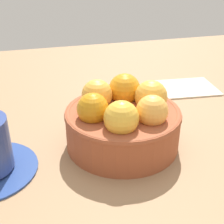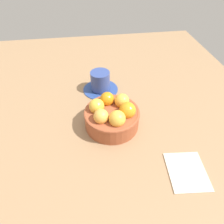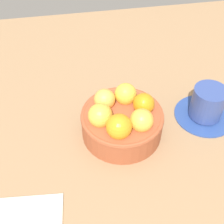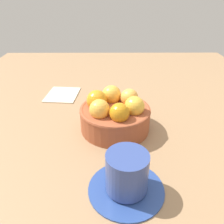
% 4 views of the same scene
% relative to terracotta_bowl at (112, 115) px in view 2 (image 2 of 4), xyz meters
% --- Properties ---
extents(ground_plane, '(1.40, 1.08, 0.04)m').
position_rel_terracotta_bowl_xyz_m(ground_plane, '(0.00, 0.00, -0.06)').
color(ground_plane, '#997551').
extents(terracotta_bowl, '(0.17, 0.17, 0.09)m').
position_rel_terracotta_bowl_xyz_m(terracotta_bowl, '(0.00, 0.00, 0.00)').
color(terracotta_bowl, '#9E4C2D').
rests_on(terracotta_bowl, ground_plane).
extents(coffee_cup, '(0.13, 0.13, 0.07)m').
position_rel_terracotta_bowl_xyz_m(coffee_cup, '(0.19, 0.02, -0.01)').
color(coffee_cup, '#29448B').
rests_on(coffee_cup, ground_plane).
extents(folded_napkin, '(0.12, 0.10, 0.01)m').
position_rel_terracotta_bowl_xyz_m(folded_napkin, '(-0.19, -0.16, -0.04)').
color(folded_napkin, beige).
rests_on(folded_napkin, ground_plane).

